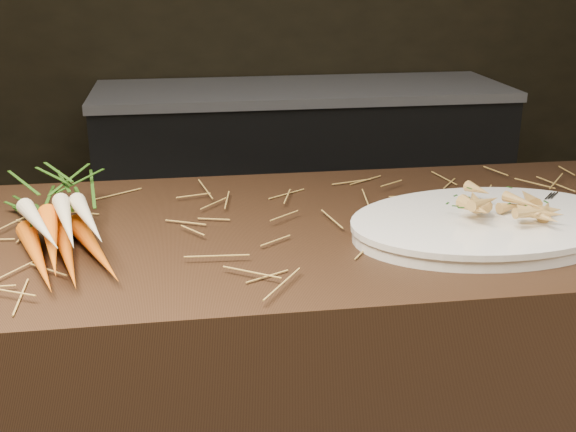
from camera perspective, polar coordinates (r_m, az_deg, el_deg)
main_counter at (r=1.59m, az=1.74°, el=-16.06°), size 2.40×0.70×0.90m
back_counter at (r=3.33m, az=1.05°, el=3.10°), size 1.82×0.62×0.84m
straw_bedding at (r=1.37m, az=1.94°, el=-0.33°), size 1.40×0.60×0.02m
root_veg_bunch at (r=1.38m, az=-17.93°, el=0.52°), size 0.28×0.54×0.10m
serving_platter at (r=1.37m, az=15.45°, el=-0.83°), size 0.55×0.40×0.03m
roasted_veg_heap at (r=1.36m, az=15.61°, el=0.83°), size 0.27×0.21×0.06m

